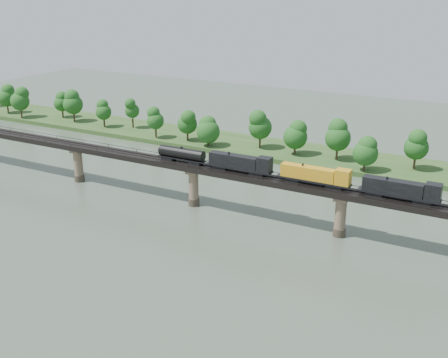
% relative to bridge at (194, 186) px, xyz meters
% --- Properties ---
extents(ground, '(400.00, 400.00, 0.00)m').
position_rel_bridge_xyz_m(ground, '(0.00, -30.00, -5.46)').
color(ground, '#3A4838').
rests_on(ground, ground).
extents(far_bank, '(300.00, 24.00, 1.60)m').
position_rel_bridge_xyz_m(far_bank, '(0.00, 55.00, -4.66)').
color(far_bank, '#29481D').
rests_on(far_bank, ground).
extents(bridge, '(236.00, 30.00, 11.50)m').
position_rel_bridge_xyz_m(bridge, '(0.00, 0.00, 0.00)').
color(bridge, '#473A2D').
rests_on(bridge, ground).
extents(bridge_superstructure, '(220.00, 4.90, 0.75)m').
position_rel_bridge_xyz_m(bridge_superstructure, '(0.00, 0.00, 6.33)').
color(bridge_superstructure, black).
rests_on(bridge_superstructure, bridge).
extents(far_treeline, '(289.06, 17.54, 13.60)m').
position_rel_bridge_xyz_m(far_treeline, '(-8.21, 50.52, 3.37)').
color(far_treeline, '#382619').
rests_on(far_treeline, far_bank).
extents(freight_train, '(71.87, 2.80, 4.95)m').
position_rel_bridge_xyz_m(freight_train, '(26.57, -0.00, 8.40)').
color(freight_train, black).
rests_on(freight_train, bridge).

